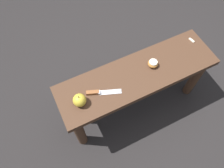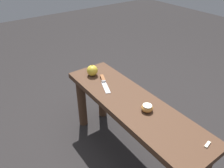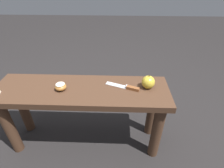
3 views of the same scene
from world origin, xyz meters
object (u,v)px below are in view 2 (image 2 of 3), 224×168
apple_cut (147,108)px  wooden_bench (131,116)px  knife (103,81)px  apple_whole (92,71)px

apple_cut → wooden_bench: bearing=-173.0°
wooden_bench → apple_cut: apple_cut is taller
knife → apple_whole: (-0.13, -0.01, 0.03)m
wooden_bench → apple_whole: 0.45m
apple_whole → wooden_bench: bearing=3.8°
knife → apple_whole: size_ratio=2.33×
apple_whole → apple_cut: size_ratio=1.32×
wooden_bench → apple_whole: bearing=-176.2°
wooden_bench → knife: (-0.29, -0.02, 0.12)m
apple_cut → apple_whole: bearing=-175.5°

